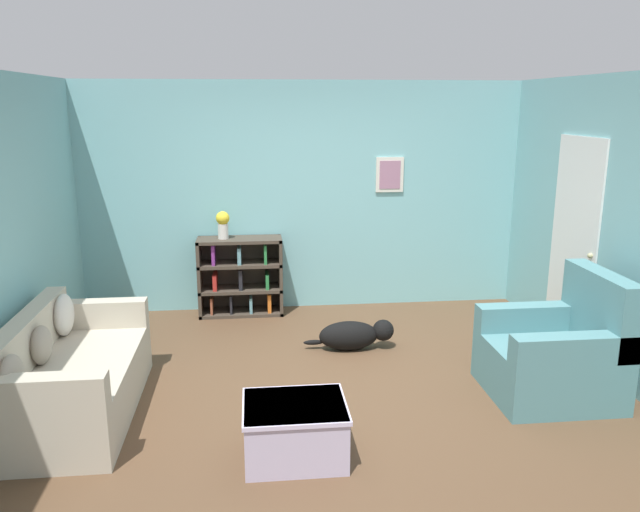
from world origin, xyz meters
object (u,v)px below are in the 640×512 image
at_px(recliner_chair, 557,354).
at_px(dog, 354,335).
at_px(bookshelf, 241,277).
at_px(vase, 223,223).
at_px(couch, 69,377).
at_px(coffee_table, 295,429).

xyz_separation_m(recliner_chair, dog, (-1.49, 1.13, -0.20)).
relative_size(bookshelf, vase, 3.07).
height_order(bookshelf, recliner_chair, recliner_chair).
height_order(recliner_chair, vase, vase).
height_order(couch, coffee_table, couch).
relative_size(couch, coffee_table, 2.49).
xyz_separation_m(couch, dog, (2.39, 1.06, -0.16)).
xyz_separation_m(bookshelf, dog, (1.11, -1.22, -0.28)).
height_order(bookshelf, vase, vase).
bearing_deg(coffee_table, couch, 154.71).
relative_size(coffee_table, vase, 2.26).
bearing_deg(coffee_table, vase, 100.77).
bearing_deg(vase, couch, -116.03).
distance_m(bookshelf, vase, 0.65).
bearing_deg(bookshelf, recliner_chair, -42.10).
xyz_separation_m(couch, recliner_chair, (3.88, -0.08, 0.05)).
distance_m(coffee_table, dog, 1.98).
bearing_deg(recliner_chair, dog, 142.78).
bearing_deg(dog, vase, 137.08).
relative_size(dog, vase, 2.88).
distance_m(recliner_chair, coffee_table, 2.32).
bearing_deg(vase, coffee_table, -79.23).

